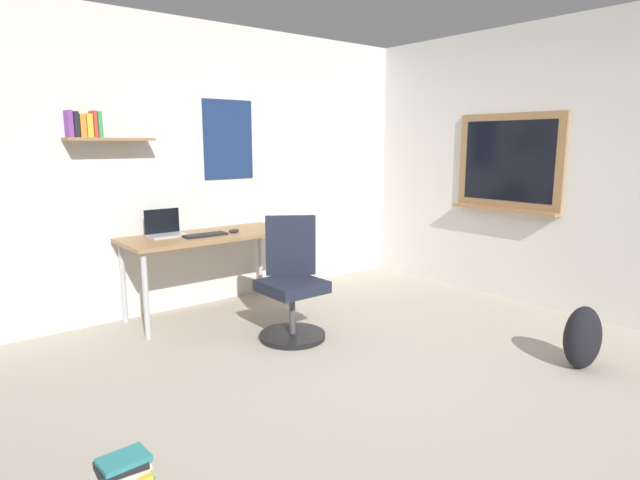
% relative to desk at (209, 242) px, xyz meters
% --- Properties ---
extents(ground_plane, '(5.20, 5.20, 0.00)m').
position_rel_desk_xyz_m(ground_plane, '(0.12, -2.06, -0.66)').
color(ground_plane, '#ADA393').
rests_on(ground_plane, ground).
extents(wall_back, '(5.00, 0.30, 2.60)m').
position_rel_desk_xyz_m(wall_back, '(0.12, 0.39, 0.64)').
color(wall_back, silver).
rests_on(wall_back, ground).
extents(wall_right, '(0.22, 5.00, 2.60)m').
position_rel_desk_xyz_m(wall_right, '(2.57, -2.03, 0.64)').
color(wall_right, silver).
rests_on(wall_right, ground).
extents(desk, '(1.49, 0.63, 0.73)m').
position_rel_desk_xyz_m(desk, '(0.00, 0.00, 0.00)').
color(desk, '#997047').
rests_on(desk, ground).
extents(office_chair, '(0.56, 0.57, 0.95)m').
position_rel_desk_xyz_m(office_chair, '(0.24, -0.90, -0.25)').
color(office_chair, black).
rests_on(office_chair, ground).
extents(laptop, '(0.31, 0.21, 0.23)m').
position_rel_desk_xyz_m(laptop, '(-0.34, 0.15, 0.13)').
color(laptop, '#ADAFB5').
rests_on(laptop, desk).
extents(keyboard, '(0.37, 0.13, 0.02)m').
position_rel_desk_xyz_m(keyboard, '(-0.07, -0.08, 0.08)').
color(keyboard, black).
rests_on(keyboard, desk).
extents(computer_mouse, '(0.10, 0.06, 0.03)m').
position_rel_desk_xyz_m(computer_mouse, '(0.21, -0.08, 0.09)').
color(computer_mouse, '#262628').
rests_on(computer_mouse, desk).
extents(coffee_mug, '(0.08, 0.08, 0.09)m').
position_rel_desk_xyz_m(coffee_mug, '(0.65, -0.03, 0.12)').
color(coffee_mug, '#334CA5').
rests_on(coffee_mug, desk).
extents(backpack, '(0.32, 0.22, 0.44)m').
position_rel_desk_xyz_m(backpack, '(1.41, -2.65, -0.44)').
color(backpack, black).
rests_on(backpack, ground).
extents(book_stack_on_floor, '(0.24, 0.19, 0.14)m').
position_rel_desk_xyz_m(book_stack_on_floor, '(-1.46, -1.95, -0.59)').
color(book_stack_on_floor, '#3D934C').
rests_on(book_stack_on_floor, ground).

